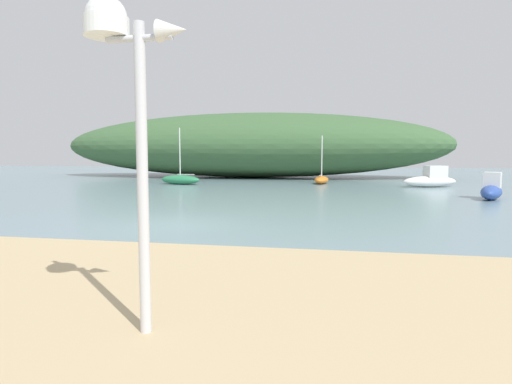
% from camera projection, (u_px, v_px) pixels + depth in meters
% --- Properties ---
extents(ground_plane, '(120.00, 120.00, 0.00)m').
position_uv_depth(ground_plane, '(171.00, 225.00, 12.94)').
color(ground_plane, gray).
extents(distant_hill, '(36.97, 11.08, 6.04)m').
position_uv_depth(distant_hill, '(249.00, 145.00, 39.97)').
color(distant_hill, '#3D6038').
rests_on(distant_hill, ground).
extents(mast_structure, '(1.12, 0.47, 3.59)m').
position_uv_depth(mast_structure, '(122.00, 62.00, 4.42)').
color(mast_structure, silver).
rests_on(mast_structure, beach_sand).
extents(motorboat_inner_mooring, '(1.88, 2.77, 1.30)m').
position_uv_depth(motorboat_inner_mooring, '(492.00, 189.00, 20.20)').
color(motorboat_inner_mooring, '#2D4C9E').
rests_on(motorboat_inner_mooring, ground).
extents(sailboat_near_shore, '(1.27, 2.71, 3.53)m').
position_uv_depth(sailboat_near_shore, '(322.00, 180.00, 31.03)').
color(sailboat_near_shore, orange).
rests_on(sailboat_near_shore, ground).
extents(motorboat_far_right, '(3.87, 2.30, 1.41)m').
position_uv_depth(motorboat_far_right, '(431.00, 179.00, 27.86)').
color(motorboat_far_right, white).
rests_on(motorboat_far_right, ground).
extents(sailboat_mid_channel, '(3.28, 1.69, 4.05)m').
position_uv_depth(sailboat_mid_channel, '(180.00, 179.00, 30.37)').
color(sailboat_mid_channel, '#287A4C').
rests_on(sailboat_mid_channel, ground).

